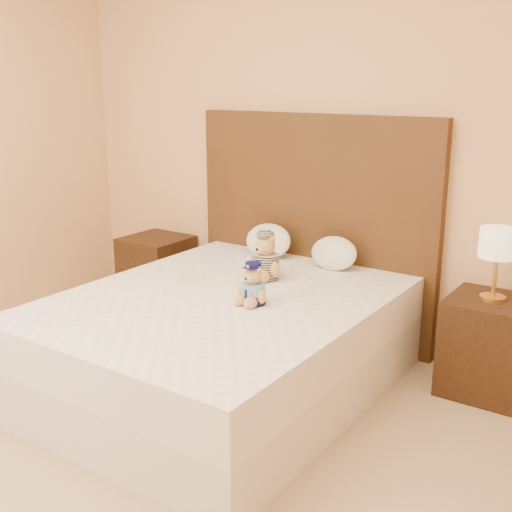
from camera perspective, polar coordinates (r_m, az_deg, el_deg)
The scene contains 11 objects.
ground at distance 3.06m, azimuth -17.53°, elevation -19.46°, with size 4.00×4.50×0.00m, color tan.
room_walls at distance 2.82m, azimuth -13.04°, elevation 16.98°, with size 4.04×4.52×2.72m.
bed at distance 3.67m, azimuth -2.97°, elevation -7.67°, with size 1.60×2.00×0.55m.
headboard at distance 4.32m, azimuth 5.11°, elevation 2.53°, with size 1.75×0.08×1.50m, color #462C15.
nightstand_left at distance 5.01m, azimuth -8.78°, elevation -1.41°, with size 0.45×0.45×0.55m, color #341E10.
nightstand_right at distance 3.84m, azimuth 19.89°, elevation -7.52°, with size 0.45×0.45×0.55m, color #341E10.
lamp at distance 3.66m, azimuth 20.71°, elevation 0.78°, with size 0.20×0.20×0.40m.
teddy_police at distance 3.41m, azimuth -0.24°, elevation -2.46°, with size 0.20×0.19×0.23m, color #B68347, non-canonical shape.
teddy_prisoner at distance 3.84m, azimuth 0.82°, elevation 0.00°, with size 0.25×0.24×0.28m, color #B68347, non-canonical shape.
pillow_left at distance 4.32m, azimuth 1.08°, elevation 1.50°, with size 0.34×0.22×0.24m, color white.
pillow_right at distance 4.07m, azimuth 6.94°, elevation 0.38°, with size 0.32×0.20×0.22m, color white.
Camera 1 is at (2.06, -1.47, 1.72)m, focal length 45.00 mm.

